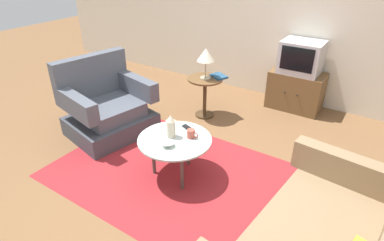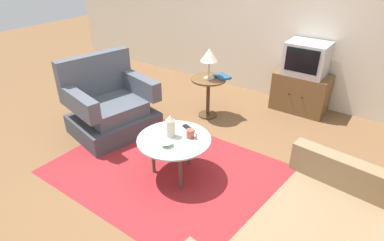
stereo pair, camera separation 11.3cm
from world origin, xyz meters
name	(u,v)px [view 1 (the left image)]	position (x,y,z in m)	size (l,w,h in m)	color
ground_plane	(182,178)	(0.00, 0.00, 0.00)	(16.00, 16.00, 0.00)	brown
back_wall	(283,7)	(0.00, 2.58, 1.35)	(9.00, 0.12, 2.70)	beige
area_rug	(176,174)	(-0.09, 0.01, 0.00)	(2.56, 1.75, 0.00)	maroon
armchair	(107,108)	(-1.34, 0.28, 0.32)	(1.00, 1.12, 0.95)	#3E424B
coffee_table	(175,142)	(-0.09, 0.01, 0.40)	(0.74, 0.74, 0.44)	#B2C6C1
side_table	(205,89)	(-0.53, 1.32, 0.41)	(0.47, 0.47, 0.57)	brown
tv_stand	(296,90)	(0.45, 2.26, 0.28)	(0.75, 0.46, 0.55)	brown
television	(301,57)	(0.45, 2.27, 0.77)	(0.55, 0.45, 0.45)	#B7B7BC
table_lamp	(206,56)	(-0.51, 1.30, 0.88)	(0.23, 0.23, 0.41)	#9E937A
vase	(171,126)	(-0.14, 0.03, 0.56)	(0.09, 0.09, 0.24)	beige
mug	(191,134)	(0.04, 0.12, 0.49)	(0.12, 0.08, 0.09)	#B74C3D
bowl	(168,145)	(-0.06, -0.14, 0.47)	(0.12, 0.12, 0.04)	silver
tv_remote_dark	(188,128)	(-0.08, 0.24, 0.45)	(0.17, 0.10, 0.02)	black
book	(219,76)	(-0.39, 1.45, 0.58)	(0.27, 0.24, 0.03)	navy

